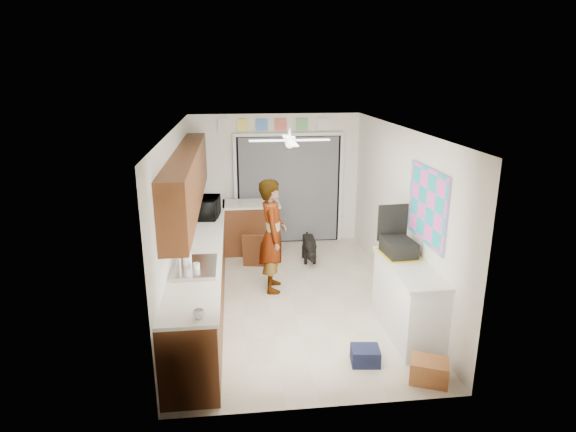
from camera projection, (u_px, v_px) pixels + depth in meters
name	position (u px, v px, depth m)	size (l,w,h in m)	color
floor	(291.00, 297.00, 7.23)	(5.00, 5.00, 0.00)	beige
ceiling	(291.00, 129.00, 6.50)	(5.00, 5.00, 0.00)	white
wall_back	(276.00, 180.00, 9.24)	(3.20, 3.20, 0.00)	white
wall_front	(323.00, 295.00, 4.49)	(3.20, 3.20, 0.00)	white
wall_left	(177.00, 221.00, 6.69)	(5.00, 5.00, 0.00)	white
wall_right	(400.00, 214.00, 7.04)	(5.00, 5.00, 0.00)	white
left_base_cabinets	(202.00, 273.00, 6.95)	(0.60, 4.80, 0.90)	#5C2C15
left_countertop	(201.00, 243.00, 6.82)	(0.62, 4.80, 0.04)	white
upper_cabinets	(188.00, 179.00, 6.74)	(0.32, 4.00, 0.80)	#5C2C15
sink_basin	(196.00, 268.00, 5.86)	(0.50, 0.76, 0.06)	silver
faucet	(180.00, 261.00, 5.81)	(0.03, 0.03, 0.22)	silver
peninsula_base	(252.00, 228.00, 8.94)	(1.00, 0.60, 0.90)	#5C2C15
peninsula_top	(251.00, 204.00, 8.81)	(1.04, 0.64, 0.04)	white
back_opening_recess	(289.00, 190.00, 9.30)	(2.00, 0.06, 2.10)	black
curtain_panel	(289.00, 190.00, 9.26)	(1.90, 0.03, 2.05)	slate
door_trim_left	(236.00, 192.00, 9.16)	(0.06, 0.04, 2.10)	white
door_trim_right	(341.00, 189.00, 9.38)	(0.06, 0.04, 2.10)	white
door_trim_head	(289.00, 134.00, 8.96)	(2.10, 0.04, 0.06)	white
header_frame_0	(243.00, 125.00, 8.85)	(0.22, 0.02, 0.22)	#FBE553
header_frame_1	(262.00, 125.00, 8.88)	(0.22, 0.02, 0.22)	#5081D7
header_frame_2	(281.00, 125.00, 8.92)	(0.22, 0.02, 0.22)	#DF6453
header_frame_3	(302.00, 124.00, 8.97)	(0.22, 0.02, 0.22)	#67B469
header_frame_4	(323.00, 124.00, 9.01)	(0.22, 0.02, 0.22)	white
route66_sign	(224.00, 125.00, 8.81)	(0.22, 0.02, 0.26)	silver
right_counter_base	(408.00, 301.00, 6.10)	(0.50, 1.40, 0.90)	white
right_counter_top	(410.00, 267.00, 5.96)	(0.54, 1.44, 0.04)	white
abstract_painting	(427.00, 206.00, 5.97)	(0.03, 1.15, 0.95)	#FF5DCB
ceiling_fan	(290.00, 140.00, 6.75)	(1.14, 1.14, 0.24)	white
microwave	(206.00, 207.00, 7.89)	(0.60, 0.40, 0.33)	black
cup	(199.00, 314.00, 4.67)	(0.12, 0.12, 0.09)	white
jar_b	(197.00, 268.00, 5.74)	(0.08, 0.08, 0.12)	silver
paper_towel_roll	(187.00, 259.00, 5.85)	(0.10, 0.10, 0.23)	white
suitcase	(399.00, 247.00, 6.29)	(0.36, 0.48, 0.21)	black
suitcase_rim	(398.00, 255.00, 6.32)	(0.44, 0.58, 0.02)	yellow
suitcase_lid	(393.00, 222.00, 6.50)	(0.42, 0.03, 0.50)	black
cardboard_box	(429.00, 371.00, 5.23)	(0.40, 0.30, 0.25)	#CA6D3F
navy_crate	(365.00, 356.00, 5.56)	(0.32, 0.27, 0.20)	#141934
cabinet_door_panel	(255.00, 251.00, 8.21)	(0.41, 0.03, 0.62)	#5C2C15
man	(273.00, 236.00, 7.25)	(0.64, 0.42, 1.75)	white
dog	(309.00, 248.00, 8.54)	(0.27, 0.62, 0.49)	black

